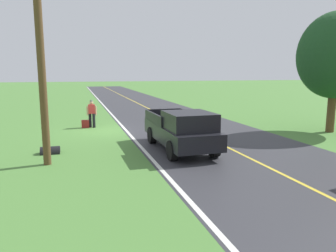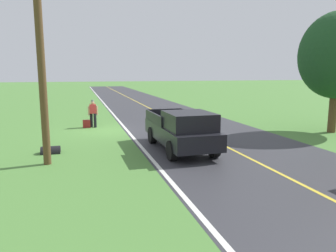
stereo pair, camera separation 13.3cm
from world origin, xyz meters
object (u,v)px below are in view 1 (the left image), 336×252
hitchhiker_walking (92,112)px  utility_pole_roadside (40,52)px  tree_far_side_near (336,56)px  pickup_truck_passing (182,129)px  suitcase_carried (85,124)px

hitchhiker_walking → utility_pole_roadside: (2.09, 8.02, 3.18)m
tree_far_side_near → utility_pole_roadside: (15.33, 2.52, -0.20)m
pickup_truck_passing → tree_far_side_near: (-9.73, -1.86, 3.40)m
utility_pole_roadside → suitcase_carried: bearing=-101.8°
pickup_truck_passing → utility_pole_roadside: utility_pole_roadside is taller
tree_far_side_near → utility_pole_roadside: 15.54m
suitcase_carried → utility_pole_roadside: size_ratio=0.06×
hitchhiker_walking → utility_pole_roadside: size_ratio=0.21×
hitchhiker_walking → suitcase_carried: 0.85m
suitcase_carried → pickup_truck_passing: bearing=29.1°
pickup_truck_passing → utility_pole_roadside: size_ratio=0.65×
tree_far_side_near → utility_pole_roadside: size_ratio=0.82×
pickup_truck_passing → suitcase_carried: bearing=-61.6°
suitcase_carried → utility_pole_roadside: utility_pole_roadside is taller
pickup_truck_passing → utility_pole_roadside: (5.60, 0.66, 3.20)m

